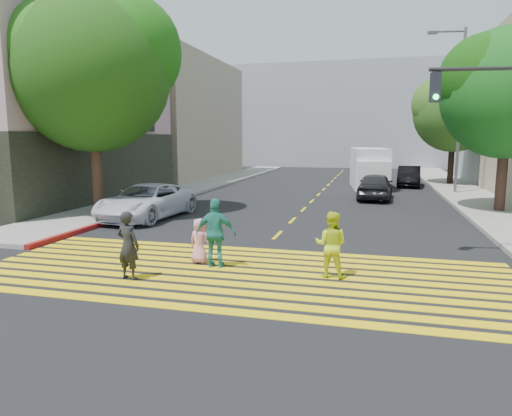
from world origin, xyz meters
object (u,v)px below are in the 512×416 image
at_px(pedestrian_man, 128,245).
at_px(silver_car, 372,171).
at_px(dark_car_parked, 409,176).
at_px(white_van, 370,169).
at_px(pedestrian_child, 200,241).
at_px(dark_car_near, 375,186).
at_px(white_sedan, 147,201).
at_px(tree_left, 94,65).
at_px(tree_right_near, 511,86).
at_px(pedestrian_woman, 331,245).
at_px(pedestrian_extra, 216,233).
at_px(tree_right_far, 456,108).

bearing_deg(pedestrian_man, silver_car, -88.91).
xyz_separation_m(dark_car_parked, white_van, (-2.69, -1.99, 0.56)).
xyz_separation_m(pedestrian_child, dark_car_parked, (6.86, 22.46, 0.10)).
bearing_deg(dark_car_near, white_sedan, 46.95).
distance_m(tree_left, tree_right_near, 17.84).
bearing_deg(white_van, pedestrian_woman, -98.88).
bearing_deg(pedestrian_extra, tree_left, -44.12).
bearing_deg(pedestrian_extra, dark_car_near, -108.70).
relative_size(tree_right_far, dark_car_near, 1.85).
bearing_deg(tree_right_far, pedestrian_man, -113.08).
bearing_deg(silver_car, dark_car_parked, 114.11).
height_order(tree_right_near, pedestrian_woman, tree_right_near).
bearing_deg(pedestrian_child, dark_car_near, -97.54).
relative_size(pedestrian_man, pedestrian_extra, 0.91).
xyz_separation_m(pedestrian_extra, silver_car, (3.76, 28.57, -0.25)).
distance_m(dark_car_near, silver_car, 13.61).
distance_m(tree_left, pedestrian_woman, 13.67).
bearing_deg(dark_car_parked, pedestrian_man, -104.05).
relative_size(pedestrian_woman, dark_car_parked, 0.37).
xyz_separation_m(pedestrian_man, white_van, (5.28, 22.24, 0.45)).
bearing_deg(tree_right_far, tree_left, -133.63).
xyz_separation_m(dark_car_near, white_van, (-0.39, 5.79, 0.53)).
xyz_separation_m(pedestrian_man, pedestrian_extra, (1.67, 1.48, 0.08)).
xyz_separation_m(tree_left, white_sedan, (2.34, -0.25, -5.65)).
relative_size(white_sedan, white_van, 0.88).
relative_size(tree_left, pedestrian_man, 5.72).
relative_size(tree_right_near, white_sedan, 1.59).
distance_m(tree_right_far, silver_car, 8.51).
relative_size(tree_right_far, pedestrian_woman, 5.03).
bearing_deg(pedestrian_child, pedestrian_woman, -176.62).
height_order(pedestrian_man, white_van, white_van).
bearing_deg(tree_right_far, silver_car, 141.90).
distance_m(pedestrian_child, white_van, 20.91).
xyz_separation_m(silver_car, white_van, (-0.15, -7.81, 0.62)).
bearing_deg(tree_right_near, pedestrian_child, -132.02).
distance_m(white_sedan, dark_car_parked, 20.16).
distance_m(tree_right_near, dark_car_parked, 12.72).
bearing_deg(pedestrian_woman, silver_car, -86.91).
xyz_separation_m(tree_left, dark_car_parked, (13.92, 16.26, -5.66)).
height_order(tree_left, tree_right_near, tree_left).
height_order(tree_right_far, dark_car_parked, tree_right_far).
bearing_deg(dark_car_parked, tree_right_far, 30.56).
bearing_deg(white_van, tree_left, -135.33).
distance_m(silver_car, white_van, 7.84).
height_order(tree_right_far, white_sedan, tree_right_far).
bearing_deg(dark_car_parked, tree_right_near, -70.10).
bearing_deg(pedestrian_extra, white_van, -103.59).
bearing_deg(pedestrian_man, dark_car_parked, -96.85).
bearing_deg(pedestrian_woman, dark_car_parked, -93.60).
distance_m(tree_right_near, white_sedan, 16.40).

